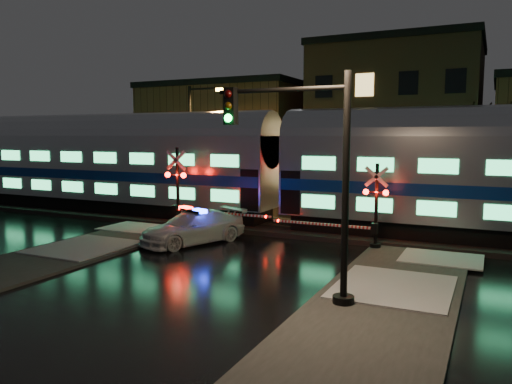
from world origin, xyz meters
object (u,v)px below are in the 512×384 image
Objects in this scene: crossing_signal_right at (367,215)px; crossing_signal_left at (183,197)px; police_car at (193,227)px; streetlight at (194,139)px; traffic_light at (310,183)px.

crossing_signal_left reaches higher than crossing_signal_right.
police_car is 3.11m from crossing_signal_left.
crossing_signal_left is at bearing -61.80° from streetlight.
police_car is 0.90× the size of crossing_signal_left.
crossing_signal_left is 0.91× the size of traffic_light.
police_car is at bearing -163.79° from crossing_signal_right.
streetlight is (-13.01, 14.18, 1.09)m from traffic_light.
crossing_signal_right is 9.37m from crossing_signal_left.
crossing_signal_right reaches higher than police_car.
police_car is at bearing -57.79° from streetlight.
crossing_signal_right is at bearing 84.43° from traffic_light.
streetlight is (-3.59, 6.69, 2.85)m from crossing_signal_left.
traffic_light reaches higher than police_car.
traffic_light is (9.42, -7.49, 1.76)m from crossing_signal_left.
crossing_signal_right is at bearing -0.08° from crossing_signal_left.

